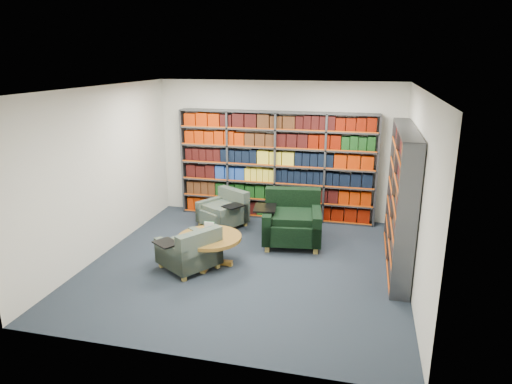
% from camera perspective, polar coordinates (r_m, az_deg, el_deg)
% --- Properties ---
extents(room_shell, '(5.02, 5.02, 2.82)m').
position_cam_1_polar(room_shell, '(7.05, -1.14, 1.38)').
color(room_shell, '#19232F').
rests_on(room_shell, ground).
extents(bookshelf_back, '(4.00, 0.28, 2.20)m').
position_cam_1_polar(bookshelf_back, '(9.34, 2.50, 3.24)').
color(bookshelf_back, '#47494F').
rests_on(bookshelf_back, ground).
extents(bookshelf_right, '(0.28, 2.50, 2.20)m').
position_cam_1_polar(bookshelf_right, '(7.52, 17.63, -0.83)').
color(bookshelf_right, '#47494F').
rests_on(bookshelf_right, ground).
extents(chair_teal_left, '(1.06, 1.06, 0.70)m').
position_cam_1_polar(chair_teal_left, '(9.12, -3.82, -2.45)').
color(chair_teal_left, '#0B253C').
rests_on(chair_teal_left, ground).
extents(chair_green_right, '(1.27, 1.14, 0.92)m').
position_cam_1_polar(chair_green_right, '(8.30, 4.52, -3.74)').
color(chair_green_right, black).
rests_on(chair_green_right, ground).
extents(chair_teal_front, '(1.08, 1.08, 0.71)m').
position_cam_1_polar(chair_teal_front, '(7.31, -8.09, -7.50)').
color(chair_teal_front, '#0B253C').
rests_on(chair_teal_front, ground).
extents(coffee_table, '(1.03, 1.03, 0.72)m').
position_cam_1_polar(coffee_table, '(7.42, -5.80, -6.20)').
color(coffee_table, '#86601A').
rests_on(coffee_table, ground).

